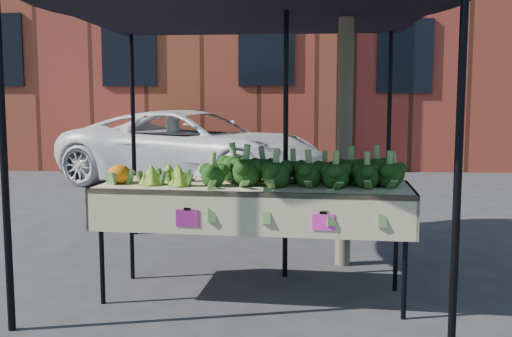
# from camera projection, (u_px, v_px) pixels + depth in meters

# --- Properties ---
(ground) EXTENTS (90.00, 90.00, 0.00)m
(ground) POSITION_uv_depth(u_px,v_px,m) (265.00, 293.00, 4.66)
(ground) COLOR #2F2F32
(table) EXTENTS (2.45, 0.95, 0.90)m
(table) POSITION_uv_depth(u_px,v_px,m) (254.00, 241.00, 4.52)
(table) COLOR #C3B793
(table) RESTS_ON ground
(canopy) EXTENTS (3.16, 3.16, 2.74)m
(canopy) POSITION_uv_depth(u_px,v_px,m) (246.00, 121.00, 5.06)
(canopy) COLOR black
(canopy) RESTS_ON ground
(broccoli_heap) EXTENTS (1.61, 0.58, 0.27)m
(broccoli_heap) POSITION_uv_depth(u_px,v_px,m) (305.00, 167.00, 4.44)
(broccoli_heap) COLOR black
(broccoli_heap) RESTS_ON table
(romanesco_cluster) EXTENTS (0.44, 0.58, 0.21)m
(romanesco_cluster) POSITION_uv_depth(u_px,v_px,m) (170.00, 170.00, 4.54)
(romanesco_cluster) COLOR #91B734
(romanesco_cluster) RESTS_ON table
(cauliflower_pair) EXTENTS (0.21, 0.21, 0.19)m
(cauliflower_pair) POSITION_uv_depth(u_px,v_px,m) (119.00, 172.00, 4.49)
(cauliflower_pair) COLOR orange
(cauliflower_pair) RESTS_ON table
(vehicle) EXTENTS (2.06, 2.64, 5.04)m
(vehicle) POSITION_uv_depth(u_px,v_px,m) (192.00, 49.00, 10.59)
(vehicle) COLOR white
(vehicle) RESTS_ON ground
(street_tree) EXTENTS (2.08, 2.08, 4.10)m
(street_tree) POSITION_uv_depth(u_px,v_px,m) (346.00, 45.00, 5.25)
(street_tree) COLOR #1E4C14
(street_tree) RESTS_ON ground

